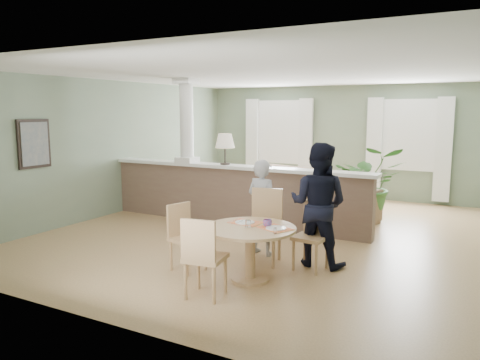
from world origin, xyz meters
The scene contains 12 objects.
ground centered at (0.00, 0.00, 0.00)m, with size 8.00×8.00×0.00m, color tan.
room_shell centered at (-0.03, 0.63, 1.81)m, with size 7.02×8.02×2.71m.
pony_wall centered at (-0.99, 0.20, 0.71)m, with size 5.32×0.38×2.70m.
sofa centered at (-0.13, 1.45, 0.46)m, with size 3.17×1.24×0.93m, color #8E664D.
houseplant centered at (1.26, 1.66, 0.72)m, with size 1.30×1.13×1.44m, color #346729.
dining_table centered at (0.74, -2.25, 0.55)m, with size 1.13×1.13×0.78m.
chair_far_boy centered at (0.57, -1.49, 0.56)m, with size 0.54×0.54×1.02m.
chair_far_man centered at (1.26, -1.44, 0.50)m, with size 0.45×0.45×0.90m.
chair_near centered at (0.54, -3.02, 0.52)m, with size 0.48×0.48×0.94m.
chair_side centered at (-0.22, -2.30, 0.49)m, with size 0.49×0.49×0.88m.
child_person centered at (0.40, -1.20, 0.70)m, with size 0.51×0.34×1.41m, color #9D9DA2.
man_person centered at (1.27, -1.28, 0.84)m, with size 0.82×0.64×1.68m, color black.
Camera 1 is at (3.29, -7.24, 2.10)m, focal length 35.00 mm.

